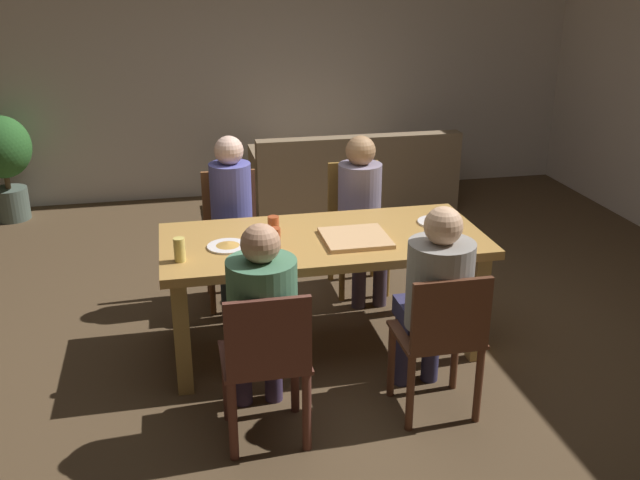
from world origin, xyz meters
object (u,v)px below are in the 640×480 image
(pizza_box_0, at_px, (355,238))
(plate_1, at_px, (437,221))
(potted_plant, at_px, (3,157))
(person_2, at_px, (362,204))
(drinking_glass_2, at_px, (180,250))
(person_0, at_px, (261,311))
(chair_2, at_px, (356,222))
(person_1, at_px, (232,211))
(chair_1, at_px, (232,231))
(drinking_glass_0, at_px, (273,224))
(drinking_glass_1, at_px, (275,240))
(couch, at_px, (352,180))
(plate_0, at_px, (228,246))
(chair_0, at_px, (266,363))
(chair_3, at_px, (442,338))
(dining_table, at_px, (323,252))
(person_3, at_px, (436,290))

(pizza_box_0, xyz_separation_m, plate_1, (0.59, 0.18, -0.00))
(pizza_box_0, xyz_separation_m, potted_plant, (-2.57, 3.07, -0.15))
(person_2, bearing_deg, drinking_glass_2, -144.08)
(person_0, xyz_separation_m, chair_2, (0.93, 1.68, -0.19))
(person_1, bearing_deg, drinking_glass_2, -112.20)
(person_1, bearing_deg, chair_1, 90.00)
(chair_1, relative_size, plate_1, 3.71)
(person_2, height_order, drinking_glass_0, person_2)
(chair_1, distance_m, drinking_glass_2, 1.16)
(drinking_glass_1, xyz_separation_m, couch, (1.18, 2.81, -0.54))
(drinking_glass_1, bearing_deg, couch, 67.18)
(plate_0, bearing_deg, chair_0, -83.64)
(person_1, distance_m, chair_3, 1.85)
(drinking_glass_2, relative_size, potted_plant, 0.14)
(chair_2, height_order, couch, chair_2)
(dining_table, distance_m, chair_3, 1.00)
(chair_1, xyz_separation_m, drinking_glass_1, (0.16, -1.04, 0.32))
(chair_1, height_order, chair_3, chair_1)
(drinking_glass_0, bearing_deg, person_1, 109.57)
(pizza_box_0, height_order, potted_plant, potted_plant)
(dining_table, xyz_separation_m, chair_0, (-0.49, -0.92, -0.18))
(chair_3, height_order, drinking_glass_2, drinking_glass_2)
(chair_1, xyz_separation_m, potted_plant, (-1.91, 2.13, 0.10))
(dining_table, height_order, chair_3, chair_3)
(chair_2, distance_m, chair_3, 1.76)
(dining_table, distance_m, drinking_glass_2, 0.90)
(chair_2, xyz_separation_m, potted_plant, (-2.83, 2.09, 0.11))
(person_3, distance_m, drinking_glass_2, 1.42)
(chair_2, distance_m, drinking_glass_1, 1.36)
(pizza_box_0, distance_m, plate_1, 0.61)
(person_1, height_order, person_3, person_1)
(chair_2, xyz_separation_m, couch, (0.42, 1.74, -0.21))
(person_1, relative_size, drinking_glass_2, 8.91)
(drinking_glass_1, bearing_deg, person_1, 100.13)
(pizza_box_0, relative_size, plate_0, 1.60)
(dining_table, bearing_deg, drinking_glass_0, 152.97)
(drinking_glass_0, relative_size, drinking_glass_2, 0.74)
(person_2, bearing_deg, chair_1, 172.96)
(chair_2, height_order, person_2, person_2)
(drinking_glass_1, xyz_separation_m, drinking_glass_2, (-0.54, -0.01, -0.01))
(plate_1, bearing_deg, chair_0, -141.04)
(plate_0, distance_m, potted_plant, 3.54)
(dining_table, xyz_separation_m, plate_0, (-0.58, -0.05, 0.11))
(chair_3, height_order, couch, chair_3)
(chair_0, relative_size, chair_3, 1.02)
(person_2, xyz_separation_m, plate_1, (0.32, -0.65, 0.07))
(dining_table, relative_size, plate_1, 7.82)
(person_0, distance_m, pizza_box_0, 0.96)
(couch, bearing_deg, chair_1, -127.23)
(drinking_glass_0, bearing_deg, chair_0, -100.77)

